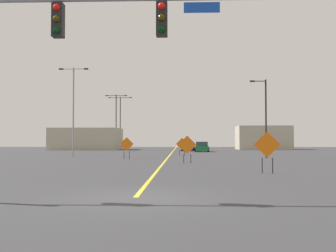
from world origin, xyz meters
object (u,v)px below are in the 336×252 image
Objects in this scene: traffic_signal_assembly at (2,34)px; car_blue_near at (188,147)px; construction_sign_right_shoulder at (187,146)px; construction_sign_left_shoulder at (267,147)px; construction_sign_median_far at (127,145)px; street_lamp_near_left at (265,115)px; street_lamp_far_left at (120,118)px; car_green_passing at (202,147)px; street_lamp_mid_right at (116,118)px; street_lamp_far_right at (73,105)px; construction_sign_right_lane at (182,145)px.

car_blue_near is (6.46, 51.20, -4.41)m from traffic_signal_assembly.
construction_sign_right_shoulder is 9.82m from construction_sign_left_shoulder.
traffic_signal_assembly is 3.01× the size of car_blue_near.
construction_sign_median_far is 0.96× the size of construction_sign_right_shoulder.
street_lamp_near_left is 40.68m from street_lamp_far_left.
car_green_passing is (-5.14, 19.84, -3.50)m from street_lamp_near_left.
street_lamp_mid_right is at bearing -88.17° from street_lamp_far_left.
car_green_passing is (14.32, -9.92, -4.90)m from street_lamp_mid_right.
construction_sign_right_shoulder is at bearing -45.30° from street_lamp_far_right.
street_lamp_mid_right is at bearing 101.13° from construction_sign_median_far.
street_lamp_far_right is 12.55m from construction_sign_right_lane.
street_lamp_far_right is 32.32m from street_lamp_far_left.
construction_sign_right_lane is (11.45, -24.47, -4.37)m from street_lamp_mid_right.
street_lamp_near_left is 13.68m from construction_sign_median_far.
construction_sign_right_lane is 19.22m from car_blue_near.
traffic_signal_assembly is 5.93× the size of construction_sign_left_shoulder.
construction_sign_left_shoulder reaches higher than construction_sign_median_far.
traffic_signal_assembly is 30.60m from street_lamp_far_right.
street_lamp_near_left reaches higher than construction_sign_median_far.
construction_sign_right_lane is at bearing -64.93° from street_lamp_mid_right.
construction_sign_left_shoulder is at bearing -101.33° from street_lamp_near_left.
construction_sign_right_lane is 14.84m from car_green_passing.
construction_sign_right_lane is at bearing 146.56° from street_lamp_near_left.
street_lamp_mid_right is 26.49m from street_lamp_far_right.
street_lamp_far_left reaches higher than street_lamp_near_left.
car_blue_near is (12.53, 21.21, -4.87)m from street_lamp_far_right.
construction_sign_left_shoulder is at bearing -85.22° from car_blue_near.
construction_sign_right_lane is at bearing 80.16° from traffic_signal_assembly.
street_lamp_far_left is 4.51× the size of construction_sign_left_shoulder.
street_lamp_far_left reaches higher than construction_sign_right_lane.
car_blue_near is at bearing 113.02° from car_green_passing.
street_lamp_far_right is at bearing -90.38° from street_lamp_mid_right.
construction_sign_right_shoulder is (5.94, 17.85, -3.74)m from traffic_signal_assembly.
street_lamp_mid_right is 18.10m from car_green_passing.
street_lamp_mid_right is 2.42× the size of car_green_passing.
street_lamp_far_right reaches higher than car_blue_near.
construction_sign_right_shoulder is (12.01, -12.14, -4.20)m from street_lamp_far_right.
street_lamp_mid_right is 4.83× the size of construction_sign_median_far.
construction_sign_left_shoulder is at bearing -71.53° from street_lamp_mid_right.
construction_sign_left_shoulder is (15.89, -47.57, -4.19)m from street_lamp_mid_right.
street_lamp_mid_right reaches higher than construction_sign_right_shoulder.
street_lamp_near_left is at bearing 78.67° from construction_sign_left_shoulder.
construction_sign_median_far is at bearing 88.58° from traffic_signal_assembly.
street_lamp_mid_right is 5.83m from street_lamp_far_left.
street_lamp_far_right is 4.83× the size of construction_sign_right_lane.
car_green_passing is at bearing 78.82° from construction_sign_right_lane.
construction_sign_right_lane is (11.63, -30.29, -4.56)m from street_lamp_far_left.
construction_sign_median_far is 17.43m from construction_sign_left_shoulder.
street_lamp_near_left reaches higher than construction_sign_right_lane.
construction_sign_right_shoulder is 0.95× the size of construction_sign_left_shoulder.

